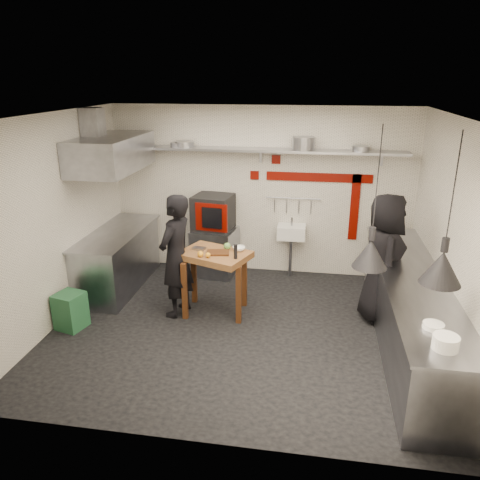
% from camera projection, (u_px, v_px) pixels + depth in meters
% --- Properties ---
extents(floor, '(5.00, 5.00, 0.00)m').
position_uv_depth(floor, '(240.00, 329.00, 6.32)').
color(floor, black).
rests_on(floor, ground).
extents(ceiling, '(5.00, 5.00, 0.00)m').
position_uv_depth(ceiling, '(240.00, 116.00, 5.39)').
color(ceiling, beige).
rests_on(ceiling, floor).
extents(wall_back, '(5.00, 0.04, 2.80)m').
position_uv_depth(wall_back, '(260.00, 192.00, 7.81)').
color(wall_back, silver).
rests_on(wall_back, floor).
extents(wall_front, '(5.00, 0.04, 2.80)m').
position_uv_depth(wall_front, '(200.00, 309.00, 3.90)').
color(wall_front, silver).
rests_on(wall_front, floor).
extents(wall_left, '(0.04, 4.20, 2.80)m').
position_uv_depth(wall_left, '(56.00, 221.00, 6.24)').
color(wall_left, silver).
rests_on(wall_left, floor).
extents(wall_right, '(0.04, 4.20, 2.80)m').
position_uv_depth(wall_right, '(451.00, 242.00, 5.47)').
color(wall_right, silver).
rests_on(wall_right, floor).
extents(red_band_horiz, '(1.70, 0.02, 0.14)m').
position_uv_depth(red_band_horiz, '(319.00, 177.00, 7.55)').
color(red_band_horiz, '#620801').
rests_on(red_band_horiz, wall_back).
extents(red_band_vert, '(0.14, 0.02, 1.10)m').
position_uv_depth(red_band_vert, '(354.00, 208.00, 7.62)').
color(red_band_vert, '#620801').
rests_on(red_band_vert, wall_back).
extents(red_tile_a, '(0.14, 0.02, 0.14)m').
position_uv_depth(red_tile_a, '(276.00, 159.00, 7.57)').
color(red_tile_a, '#620801').
rests_on(red_tile_a, wall_back).
extents(red_tile_b, '(0.14, 0.02, 0.14)m').
position_uv_depth(red_tile_b, '(255.00, 175.00, 7.71)').
color(red_tile_b, '#620801').
rests_on(red_tile_b, wall_back).
extents(back_shelf, '(4.60, 0.34, 0.04)m').
position_uv_depth(back_shelf, '(260.00, 150.00, 7.40)').
color(back_shelf, gray).
rests_on(back_shelf, wall_back).
extents(shelf_bracket_left, '(0.04, 0.06, 0.24)m').
position_uv_depth(shelf_bracket_left, '(149.00, 152.00, 7.86)').
color(shelf_bracket_left, gray).
rests_on(shelf_bracket_left, wall_back).
extents(shelf_bracket_mid, '(0.04, 0.06, 0.24)m').
position_uv_depth(shelf_bracket_mid, '(261.00, 155.00, 7.57)').
color(shelf_bracket_mid, gray).
rests_on(shelf_bracket_mid, wall_back).
extents(shelf_bracket_right, '(0.04, 0.06, 0.24)m').
position_uv_depth(shelf_bracket_right, '(382.00, 158.00, 7.28)').
color(shelf_bracket_right, gray).
rests_on(shelf_bracket_right, wall_back).
extents(pan_far_left, '(0.39, 0.39, 0.09)m').
position_uv_depth(pan_far_left, '(185.00, 144.00, 7.57)').
color(pan_far_left, gray).
rests_on(pan_far_left, back_shelf).
extents(pan_mid_left, '(0.32, 0.32, 0.07)m').
position_uv_depth(pan_mid_left, '(178.00, 145.00, 7.59)').
color(pan_mid_left, gray).
rests_on(pan_mid_left, back_shelf).
extents(stock_pot, '(0.41, 0.41, 0.20)m').
position_uv_depth(stock_pot, '(304.00, 143.00, 7.26)').
color(stock_pot, gray).
rests_on(stock_pot, back_shelf).
extents(pan_right, '(0.34, 0.34, 0.08)m').
position_uv_depth(pan_right, '(361.00, 149.00, 7.14)').
color(pan_right, gray).
rests_on(pan_right, back_shelf).
extents(oven_stand, '(0.78, 0.72, 0.80)m').
position_uv_depth(oven_stand, '(215.00, 251.00, 7.97)').
color(oven_stand, gray).
rests_on(oven_stand, floor).
extents(combi_oven, '(0.69, 0.65, 0.58)m').
position_uv_depth(combi_oven, '(213.00, 212.00, 7.75)').
color(combi_oven, black).
rests_on(combi_oven, oven_stand).
extents(oven_door, '(0.53, 0.11, 0.46)m').
position_uv_depth(oven_door, '(211.00, 217.00, 7.48)').
color(oven_door, '#620801').
rests_on(oven_door, combi_oven).
extents(oven_glass, '(0.34, 0.06, 0.34)m').
position_uv_depth(oven_glass, '(212.00, 218.00, 7.44)').
color(oven_glass, black).
rests_on(oven_glass, oven_door).
extents(hand_sink, '(0.46, 0.34, 0.22)m').
position_uv_depth(hand_sink, '(291.00, 232.00, 7.76)').
color(hand_sink, white).
rests_on(hand_sink, wall_back).
extents(sink_tap, '(0.03, 0.03, 0.14)m').
position_uv_depth(sink_tap, '(292.00, 222.00, 7.70)').
color(sink_tap, gray).
rests_on(sink_tap, hand_sink).
extents(sink_drain, '(0.06, 0.06, 0.66)m').
position_uv_depth(sink_drain, '(290.00, 257.00, 7.87)').
color(sink_drain, gray).
rests_on(sink_drain, floor).
extents(utensil_rail, '(0.90, 0.02, 0.02)m').
position_uv_depth(utensil_rail, '(293.00, 198.00, 7.71)').
color(utensil_rail, gray).
rests_on(utensil_rail, wall_back).
extents(counter_right, '(0.70, 3.80, 0.90)m').
position_uv_depth(counter_right, '(410.00, 312.00, 5.84)').
color(counter_right, gray).
rests_on(counter_right, floor).
extents(counter_right_top, '(0.76, 3.90, 0.03)m').
position_uv_depth(counter_right_top, '(414.00, 278.00, 5.69)').
color(counter_right_top, gray).
rests_on(counter_right_top, counter_right).
extents(plate_stack, '(0.29, 0.29, 0.13)m').
position_uv_depth(plate_stack, '(446.00, 343.00, 4.16)').
color(plate_stack, white).
rests_on(plate_stack, counter_right_top).
extents(small_bowl_right, '(0.21, 0.21, 0.05)m').
position_uv_depth(small_bowl_right, '(433.00, 326.00, 4.52)').
color(small_bowl_right, white).
rests_on(small_bowl_right, counter_right_top).
extents(counter_left, '(0.70, 1.90, 0.90)m').
position_uv_depth(counter_left, '(118.00, 260.00, 7.48)').
color(counter_left, gray).
rests_on(counter_left, floor).
extents(counter_left_top, '(0.76, 2.00, 0.03)m').
position_uv_depth(counter_left_top, '(116.00, 232.00, 7.32)').
color(counter_left_top, gray).
rests_on(counter_left_top, counter_left).
extents(extractor_hood, '(0.78, 1.60, 0.50)m').
position_uv_depth(extractor_hood, '(112.00, 153.00, 6.90)').
color(extractor_hood, gray).
rests_on(extractor_hood, ceiling).
extents(hood_duct, '(0.28, 0.28, 0.50)m').
position_uv_depth(hood_duct, '(93.00, 125.00, 6.81)').
color(hood_duct, gray).
rests_on(hood_duct, ceiling).
extents(green_bin, '(0.42, 0.42, 0.50)m').
position_uv_depth(green_bin, '(70.00, 311.00, 6.28)').
color(green_bin, '#215732').
rests_on(green_bin, floor).
extents(prep_table, '(1.09, 0.92, 0.92)m').
position_uv_depth(prep_table, '(215.00, 282.00, 6.64)').
color(prep_table, brown).
rests_on(prep_table, floor).
extents(cutting_board, '(0.33, 0.26, 0.02)m').
position_uv_depth(cutting_board, '(218.00, 253.00, 6.44)').
color(cutting_board, '#462410').
rests_on(cutting_board, prep_table).
extents(pepper_mill, '(0.05, 0.05, 0.20)m').
position_uv_depth(pepper_mill, '(236.00, 252.00, 6.23)').
color(pepper_mill, black).
rests_on(pepper_mill, prep_table).
extents(lemon_a, '(0.10, 0.10, 0.08)m').
position_uv_depth(lemon_a, '(200.00, 254.00, 6.31)').
color(lemon_a, orange).
rests_on(lemon_a, prep_table).
extents(lemon_b, '(0.08, 0.08, 0.07)m').
position_uv_depth(lemon_b, '(208.00, 255.00, 6.28)').
color(lemon_b, orange).
rests_on(lemon_b, prep_table).
extents(veg_ball, '(0.13, 0.13, 0.10)m').
position_uv_depth(veg_ball, '(227.00, 246.00, 6.57)').
color(veg_ball, '#5F9543').
rests_on(veg_ball, prep_table).
extents(steel_tray, '(0.19, 0.14, 0.03)m').
position_uv_depth(steel_tray, '(199.00, 249.00, 6.58)').
color(steel_tray, gray).
rests_on(steel_tray, prep_table).
extents(bowl, '(0.18, 0.18, 0.06)m').
position_uv_depth(bowl, '(239.00, 249.00, 6.54)').
color(bowl, white).
rests_on(bowl, prep_table).
extents(heat_lamp_near, '(0.44, 0.44, 1.50)m').
position_uv_depth(heat_lamp_near, '(376.00, 199.00, 4.75)').
color(heat_lamp_near, black).
rests_on(heat_lamp_near, ceiling).
extents(heat_lamp_far, '(0.48, 0.48, 1.45)m').
position_uv_depth(heat_lamp_far, '(451.00, 211.00, 4.26)').
color(heat_lamp_far, black).
rests_on(heat_lamp_far, ceiling).
extents(chef_left, '(0.58, 0.73, 1.75)m').
position_uv_depth(chef_left, '(176.00, 256.00, 6.46)').
color(chef_left, black).
rests_on(chef_left, floor).
extents(chef_right, '(0.63, 0.92, 1.80)m').
position_uv_depth(chef_right, '(383.00, 259.00, 6.32)').
color(chef_right, black).
rests_on(chef_right, floor).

